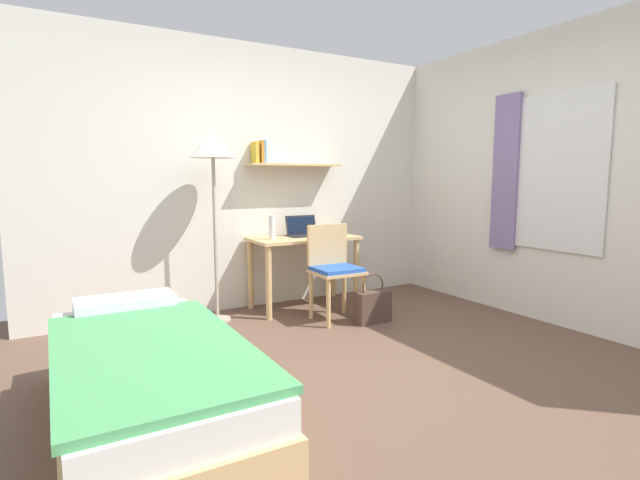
{
  "coord_description": "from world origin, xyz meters",
  "views": [
    {
      "loc": [
        -1.87,
        -2.47,
        1.29
      ],
      "look_at": [
        -0.16,
        0.51,
        0.85
      ],
      "focal_mm": 26.73,
      "sensor_mm": 36.0,
      "label": 1
    }
  ],
  "objects_px": {
    "laptop": "(303,231)",
    "handbag": "(373,306)",
    "water_bottle": "(272,227)",
    "bed": "(149,383)",
    "book_stack": "(335,230)",
    "desk": "(304,250)",
    "desk_chair": "(334,266)",
    "standing_lamp": "(213,155)"
  },
  "relations": [
    {
      "from": "laptop",
      "to": "handbag",
      "type": "distance_m",
      "value": 1.09
    },
    {
      "from": "desk_chair",
      "to": "handbag",
      "type": "bearing_deg",
      "value": -48.33
    },
    {
      "from": "standing_lamp",
      "to": "water_bottle",
      "type": "relative_size",
      "value": 7.38
    },
    {
      "from": "laptop",
      "to": "handbag",
      "type": "height_order",
      "value": "laptop"
    },
    {
      "from": "desk",
      "to": "water_bottle",
      "type": "height_order",
      "value": "water_bottle"
    },
    {
      "from": "water_bottle",
      "to": "handbag",
      "type": "distance_m",
      "value": 1.2
    },
    {
      "from": "desk_chair",
      "to": "laptop",
      "type": "distance_m",
      "value": 0.65
    },
    {
      "from": "water_bottle",
      "to": "standing_lamp",
      "type": "bearing_deg",
      "value": 179.27
    },
    {
      "from": "desk",
      "to": "handbag",
      "type": "height_order",
      "value": "desk"
    },
    {
      "from": "bed",
      "to": "desk",
      "type": "distance_m",
      "value": 2.49
    },
    {
      "from": "bed",
      "to": "book_stack",
      "type": "distance_m",
      "value": 2.79
    },
    {
      "from": "desk",
      "to": "book_stack",
      "type": "distance_m",
      "value": 0.41
    },
    {
      "from": "desk_chair",
      "to": "handbag",
      "type": "xyz_separation_m",
      "value": [
        0.25,
        -0.28,
        -0.34
      ]
    },
    {
      "from": "bed",
      "to": "handbag",
      "type": "xyz_separation_m",
      "value": [
        2.1,
        0.91,
        -0.08
      ]
    },
    {
      "from": "bed",
      "to": "desk_chair",
      "type": "xyz_separation_m",
      "value": [
        1.85,
        1.18,
        0.26
      ]
    },
    {
      "from": "standing_lamp",
      "to": "desk",
      "type": "bearing_deg",
      "value": 1.65
    },
    {
      "from": "bed",
      "to": "standing_lamp",
      "type": "height_order",
      "value": "standing_lamp"
    },
    {
      "from": "book_stack",
      "to": "desk",
      "type": "bearing_deg",
      "value": 178.23
    },
    {
      "from": "bed",
      "to": "desk_chair",
      "type": "height_order",
      "value": "desk_chair"
    },
    {
      "from": "standing_lamp",
      "to": "book_stack",
      "type": "relative_size",
      "value": 7.06
    },
    {
      "from": "bed",
      "to": "water_bottle",
      "type": "height_order",
      "value": "water_bottle"
    },
    {
      "from": "bed",
      "to": "water_bottle",
      "type": "xyz_separation_m",
      "value": [
        1.45,
        1.65,
        0.59
      ]
    },
    {
      "from": "laptop",
      "to": "book_stack",
      "type": "xyz_separation_m",
      "value": [
        0.32,
        -0.1,
        0.0
      ]
    },
    {
      "from": "laptop",
      "to": "handbag",
      "type": "relative_size",
      "value": 0.76
    },
    {
      "from": "laptop",
      "to": "book_stack",
      "type": "height_order",
      "value": "laptop"
    },
    {
      "from": "water_bottle",
      "to": "bed",
      "type": "bearing_deg",
      "value": -131.3
    },
    {
      "from": "laptop",
      "to": "water_bottle",
      "type": "relative_size",
      "value": 1.5
    },
    {
      "from": "water_bottle",
      "to": "desk",
      "type": "bearing_deg",
      "value": 5.35
    },
    {
      "from": "standing_lamp",
      "to": "handbag",
      "type": "xyz_separation_m",
      "value": [
        1.2,
        -0.75,
        -1.35
      ]
    },
    {
      "from": "bed",
      "to": "handbag",
      "type": "height_order",
      "value": "bed"
    },
    {
      "from": "desk",
      "to": "book_stack",
      "type": "relative_size",
      "value": 4.43
    },
    {
      "from": "water_bottle",
      "to": "laptop",
      "type": "bearing_deg",
      "value": 16.81
    },
    {
      "from": "standing_lamp",
      "to": "laptop",
      "type": "height_order",
      "value": "standing_lamp"
    },
    {
      "from": "bed",
      "to": "desk",
      "type": "height_order",
      "value": "desk"
    },
    {
      "from": "desk_chair",
      "to": "book_stack",
      "type": "distance_m",
      "value": 0.64
    },
    {
      "from": "desk_chair",
      "to": "book_stack",
      "type": "height_order",
      "value": "desk_chair"
    },
    {
      "from": "desk",
      "to": "standing_lamp",
      "type": "xyz_separation_m",
      "value": [
        -0.91,
        -0.03,
        0.92
      ]
    },
    {
      "from": "laptop",
      "to": "water_bottle",
      "type": "distance_m",
      "value": 0.42
    },
    {
      "from": "standing_lamp",
      "to": "desk_chair",
      "type": "bearing_deg",
      "value": -26.22
    },
    {
      "from": "bed",
      "to": "handbag",
      "type": "relative_size",
      "value": 4.17
    },
    {
      "from": "desk_chair",
      "to": "desk",
      "type": "bearing_deg",
      "value": 95.5
    },
    {
      "from": "bed",
      "to": "standing_lamp",
      "type": "distance_m",
      "value": 2.27
    }
  ]
}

